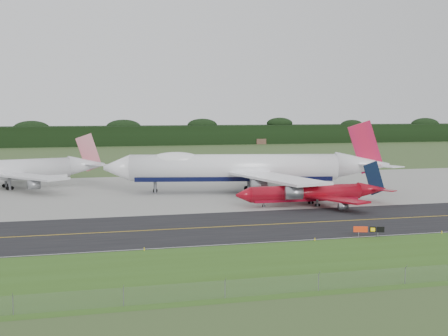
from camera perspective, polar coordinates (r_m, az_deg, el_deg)
The scene contains 15 objects.
ground at distance 125.60m, azimuth 2.47°, elevation -4.91°, with size 600.00×600.00×0.00m, color #385327.
grass_verge at distance 93.46m, azimuth 8.87°, elevation -8.57°, with size 400.00×30.00×0.01m, color #355A1A.
taxiway at distance 121.85m, azimuth 3.03°, elevation -5.23°, with size 400.00×32.00×0.02m, color black.
apron at distance 174.42m, azimuth -2.46°, elevation -2.00°, with size 400.00×78.00×0.01m, color gray.
taxiway_centreline at distance 121.85m, azimuth 3.03°, elevation -5.22°, with size 400.00×0.40×0.00m, color gold.
taxiway_edge_line at distance 107.47m, azimuth 5.55°, elevation -6.67°, with size 400.00×0.25×0.00m, color silver.
perimeter_fence at distance 81.83m, azimuth 12.56°, elevation -9.87°, with size 320.00×0.10×320.00m.
horizon_treeline at distance 393.91m, azimuth -9.33°, elevation 2.86°, with size 700.00×25.00×12.00m.
jet_ba_747 at distance 168.08m, azimuth 1.84°, elevation -0.00°, with size 77.10×62.92×19.50m.
jet_red_737 at distance 147.63m, azimuth 8.22°, elevation -2.31°, with size 37.45×30.67×10.15m.
jet_star_tail at distance 186.37m, azimuth -19.27°, elevation -0.25°, with size 57.35×47.07×15.28m.
taxiway_sign at distance 113.57m, azimuth 13.09°, elevation -5.50°, with size 5.14×1.94×1.79m.
edge_marker_left at distance 100.84m, azimuth -7.30°, elevation -7.37°, with size 0.16×0.16×0.50m, color yellow.
edge_marker_center at distance 108.37m, azimuth 8.31°, elevation -6.49°, with size 0.16×0.16×0.50m, color yellow.
edge_marker_right at distance 120.05m, azimuth 19.30°, elevation -5.57°, with size 0.16×0.16×0.50m, color yellow.
Camera 1 is at (-36.43, -118.08, 22.47)m, focal length 50.00 mm.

